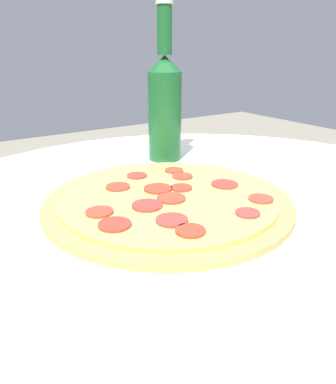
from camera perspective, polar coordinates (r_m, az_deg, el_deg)
name	(u,v)px	position (r m, az deg, el deg)	size (l,w,h in m)	color
table	(213,307)	(0.64, 6.93, -17.02)	(1.01, 1.01, 0.76)	white
pizza	(168,200)	(0.56, 0.01, -1.17)	(0.37, 0.37, 0.02)	tan
beer_bottle	(165,103)	(0.77, -0.50, 13.34)	(0.07, 0.07, 0.30)	#195628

